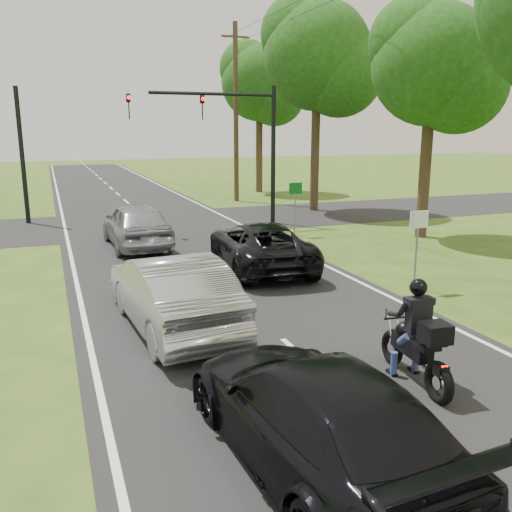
# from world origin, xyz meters

# --- Properties ---
(ground) EXTENTS (140.00, 140.00, 0.00)m
(ground) POSITION_xyz_m (0.00, 0.00, 0.00)
(ground) COLOR #314C15
(ground) RESTS_ON ground
(road) EXTENTS (8.00, 100.00, 0.01)m
(road) POSITION_xyz_m (0.00, 10.00, 0.01)
(road) COLOR black
(road) RESTS_ON ground
(cross_road) EXTENTS (60.00, 7.00, 0.01)m
(cross_road) POSITION_xyz_m (0.00, 16.00, 0.01)
(cross_road) COLOR black
(cross_road) RESTS_ON ground
(motorcycle_rider) EXTENTS (0.64, 2.13, 1.84)m
(motorcycle_rider) POSITION_xyz_m (1.31, -1.57, 0.72)
(motorcycle_rider) COLOR black
(motorcycle_rider) RESTS_ON ground
(dark_suv) EXTENTS (2.86, 5.36, 1.43)m
(dark_suv) POSITION_xyz_m (1.67, 6.55, 0.73)
(dark_suv) COLOR black
(dark_suv) RESTS_ON road
(silver_sedan) EXTENTS (2.08, 5.03, 1.62)m
(silver_sedan) POSITION_xyz_m (-1.95, 2.42, 0.82)
(silver_sedan) COLOR #B1B1B6
(silver_sedan) RESTS_ON road
(silver_suv) EXTENTS (2.08, 4.89, 1.65)m
(silver_suv) POSITION_xyz_m (-1.37, 10.98, 0.84)
(silver_suv) COLOR #9A9CA1
(silver_suv) RESTS_ON road
(dark_car_behind) EXTENTS (2.30, 5.04, 1.43)m
(dark_car_behind) POSITION_xyz_m (-1.32, -3.00, 0.73)
(dark_car_behind) COLOR black
(dark_car_behind) RESTS_ON road
(traffic_signal) EXTENTS (6.38, 0.44, 6.00)m
(traffic_signal) POSITION_xyz_m (3.34, 14.00, 4.14)
(traffic_signal) COLOR black
(traffic_signal) RESTS_ON ground
(signal_pole_far) EXTENTS (0.20, 0.20, 6.00)m
(signal_pole_far) POSITION_xyz_m (-5.20, 18.00, 3.00)
(signal_pole_far) COLOR black
(signal_pole_far) RESTS_ON ground
(utility_pole_far) EXTENTS (1.60, 0.28, 10.00)m
(utility_pole_far) POSITION_xyz_m (6.20, 22.00, 5.08)
(utility_pole_far) COLOR #4C3822
(utility_pole_far) RESTS_ON ground
(sign_white) EXTENTS (0.55, 0.07, 2.12)m
(sign_white) POSITION_xyz_m (4.70, 2.98, 1.60)
(sign_white) COLOR slate
(sign_white) RESTS_ON ground
(sign_green) EXTENTS (0.55, 0.07, 2.12)m
(sign_green) POSITION_xyz_m (4.90, 10.98, 1.60)
(sign_green) COLOR slate
(sign_green) RESTS_ON ground
(tree_row_c) EXTENTS (4.80, 4.65, 8.76)m
(tree_row_c) POSITION_xyz_m (9.75, 8.80, 6.23)
(tree_row_c) COLOR #332316
(tree_row_c) RESTS_ON ground
(tree_row_d) EXTENTS (5.76, 5.58, 10.45)m
(tree_row_d) POSITION_xyz_m (9.10, 16.76, 7.43)
(tree_row_d) COLOR #332316
(tree_row_d) RESTS_ON ground
(tree_row_e) EXTENTS (5.28, 5.12, 9.61)m
(tree_row_e) POSITION_xyz_m (9.48, 25.78, 6.83)
(tree_row_e) COLOR #332316
(tree_row_e) RESTS_ON ground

